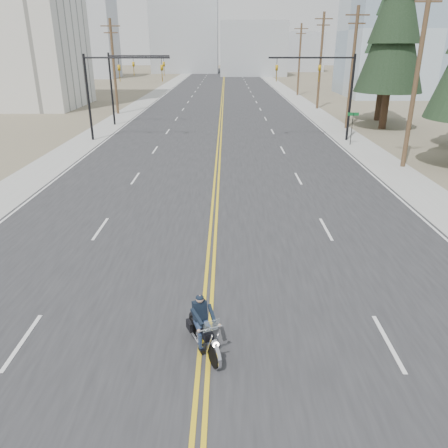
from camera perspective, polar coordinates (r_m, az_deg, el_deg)
road at (r=76.19m, az=-0.17°, el=16.47°), size 20.00×200.00×0.01m
sidewalk_left at (r=77.13m, az=-9.10°, el=16.28°), size 3.00×200.00×0.01m
sidewalk_right at (r=76.97m, az=8.79°, el=16.28°), size 3.00×200.00×0.01m
traffic_mast_left at (r=39.09m, az=-14.57°, el=17.69°), size 7.10×0.26×7.00m
traffic_mast_right at (r=38.82m, az=13.43°, el=17.77°), size 7.10×0.26×7.00m
traffic_mast_far at (r=46.94m, az=-12.53°, el=18.42°), size 6.10×0.26×7.00m
street_sign at (r=37.68m, az=16.42°, el=12.55°), size 0.90×0.06×2.62m
utility_pole_b at (r=31.23m, az=23.91°, el=17.57°), size 2.20×0.30×11.50m
utility_pole_c at (r=45.45m, az=16.41°, el=19.05°), size 2.20×0.30×11.00m
utility_pole_d at (r=60.03m, az=12.51°, el=20.19°), size 2.20×0.30×11.50m
utility_pole_e at (r=76.77m, az=9.84°, el=20.50°), size 2.20×0.30×11.00m
utility_pole_left at (r=55.42m, az=-14.20°, el=19.40°), size 2.20×0.30×10.50m
glass_building at (r=82.11m, az=24.68°, el=22.03°), size 24.00×16.00×20.00m
haze_bldg_a at (r=125.99m, az=-17.54°, el=22.78°), size 14.00×12.00×22.00m
haze_bldg_b at (r=131.03m, az=3.79°, el=21.85°), size 18.00×14.00×14.00m
haze_bldg_c at (r=122.35m, az=20.56°, el=21.54°), size 16.00×12.00×18.00m
haze_bldg_d at (r=146.46m, az=-5.11°, el=24.19°), size 20.00×15.00×26.00m
haze_bldg_e at (r=157.73m, az=9.85°, el=21.27°), size 14.00×14.00×12.00m
haze_bldg_f at (r=144.92m, az=-21.64°, el=20.89°), size 12.00×12.00×16.00m
motorcyclist at (r=11.67m, az=-2.64°, el=-13.14°), size 1.57×2.14×1.53m
conifer_tall at (r=46.36m, az=21.66°, el=23.88°), size 6.30×6.30×17.51m
conifer_far at (r=51.81m, az=20.68°, el=22.35°), size 5.77×5.77×15.46m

